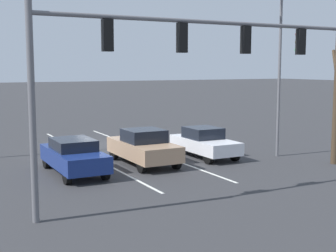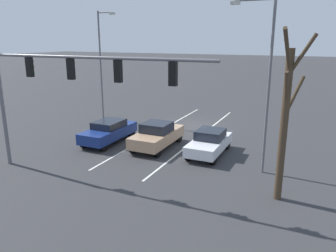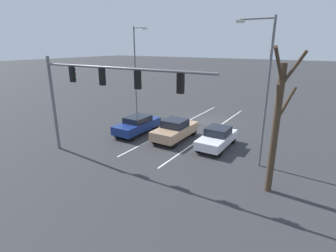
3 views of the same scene
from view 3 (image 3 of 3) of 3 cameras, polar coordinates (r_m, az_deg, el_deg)
ground_plane at (r=25.76m, az=8.36°, el=1.00°), size 240.00×240.00×0.00m
lane_stripe_left_divider at (r=22.99m, az=9.58°, el=-1.06°), size 0.12×16.94×0.01m
lane_stripe_center_divider at (r=24.31m, az=2.52°, el=0.19°), size 0.12×16.94×0.01m
car_tan_midlane_front at (r=20.43m, az=1.54°, el=-0.78°), size 1.91×4.42×1.63m
car_navy_rightlane_front at (r=21.97m, az=-6.68°, el=0.31°), size 1.79×4.47×1.47m
car_white_leftlane_front at (r=19.21m, az=10.65°, el=-2.48°), size 1.74×4.14×1.48m
traffic_signal_gantry at (r=16.14m, az=-15.52°, el=8.61°), size 11.90×0.37×6.44m
street_lamp_right_shoulder at (r=27.91m, az=-6.93°, el=12.82°), size 1.66×0.24×8.89m
street_lamp_left_shoulder at (r=15.94m, az=20.14°, el=8.41°), size 2.14×0.24×8.64m
bare_tree_near at (r=13.31m, az=22.59°, el=0.66°), size 1.11×2.78×7.13m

